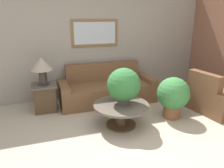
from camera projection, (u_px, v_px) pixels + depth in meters
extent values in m
plane|color=tan|center=(144.00, 155.00, 3.12)|extent=(20.00, 20.00, 0.00)
cube|color=gray|center=(96.00, 42.00, 5.12)|extent=(7.38, 0.06, 2.60)
cube|color=brown|center=(95.00, 33.00, 5.01)|extent=(1.09, 0.03, 0.61)
cube|color=#B2BCC6|center=(95.00, 33.00, 5.00)|extent=(0.97, 0.01, 0.49)
cube|color=brown|center=(107.00, 93.00, 4.99)|extent=(1.77, 0.86, 0.42)
cube|color=brown|center=(103.00, 71.00, 5.18)|extent=(1.77, 0.16, 0.42)
cube|color=brown|center=(64.00, 95.00, 4.68)|extent=(0.18, 0.86, 0.52)
cube|color=brown|center=(146.00, 86.00, 5.27)|extent=(0.18, 0.86, 0.52)
cube|color=brown|center=(216.00, 100.00, 4.58)|extent=(1.05, 0.84, 0.42)
cube|color=brown|center=(205.00, 83.00, 4.29)|extent=(0.25, 0.74, 0.42)
cube|color=brown|center=(199.00, 91.00, 4.96)|extent=(0.98, 0.30, 0.52)
cylinder|color=#4C3823|center=(121.00, 124.00, 3.95)|extent=(0.54, 0.54, 0.03)
cylinder|color=#4C3823|center=(121.00, 115.00, 3.90)|extent=(0.18, 0.18, 0.34)
cylinder|color=brown|center=(122.00, 105.00, 3.84)|extent=(0.98, 0.98, 0.04)
cube|color=#4C3823|center=(45.00, 98.00, 4.50)|extent=(0.42, 0.42, 0.53)
cube|color=brown|center=(44.00, 85.00, 4.42)|extent=(0.49, 0.49, 0.03)
cylinder|color=#2D2823|center=(44.00, 84.00, 4.41)|extent=(0.22, 0.22, 0.02)
cylinder|color=#2D2823|center=(43.00, 77.00, 4.36)|extent=(0.16, 0.16, 0.28)
cone|color=gray|center=(42.00, 64.00, 4.28)|extent=(0.43, 0.43, 0.26)
cylinder|color=#4C4742|center=(123.00, 100.00, 3.85)|extent=(0.22, 0.22, 0.13)
sphere|color=#2D6B33|center=(124.00, 85.00, 3.76)|extent=(0.58, 0.58, 0.58)
cylinder|color=brown|center=(172.00, 111.00, 4.24)|extent=(0.32, 0.32, 0.26)
sphere|color=#387A3D|center=(173.00, 93.00, 4.13)|extent=(0.61, 0.61, 0.61)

